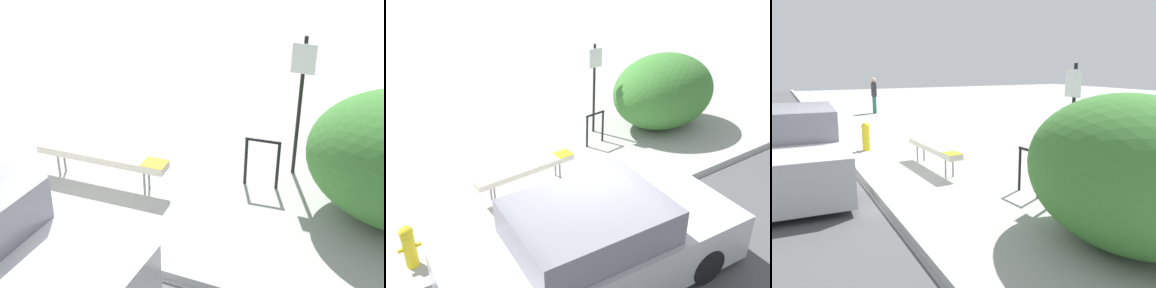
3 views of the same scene
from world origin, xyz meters
The scene contains 5 objects.
ground_plane centered at (0.00, 0.00, 0.00)m, with size 60.00×60.00×0.00m, color #9E9E99.
curb centered at (0.00, 0.00, 0.07)m, with size 60.00×0.20×0.13m.
bench centered at (-0.35, 1.54, 0.47)m, with size 2.17×0.40×0.54m.
bike_rack centered at (1.98, 2.40, 0.50)m, with size 0.55×0.10×0.83m.
sign_post centered at (2.36, 2.98, 1.38)m, with size 0.36×0.08×2.30m.
Camera 1 is at (3.71, -4.58, 4.61)m, focal length 50.00 mm.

